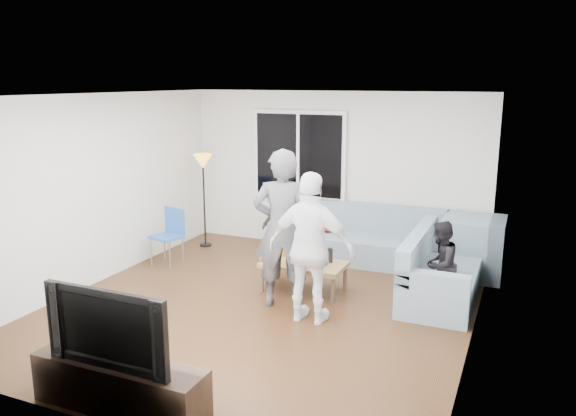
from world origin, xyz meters
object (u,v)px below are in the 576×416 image
at_px(player_left, 282,229).
at_px(television, 116,324).
at_px(tv_console, 120,385).
at_px(sofa_right_section, 444,265).
at_px(side_chair, 166,237).
at_px(sofa_back_section, 368,235).
at_px(coffee_table, 304,277).
at_px(spectator_right, 440,264).
at_px(spectator_back, 284,218).
at_px(player_right, 311,249).
at_px(floor_lamp, 204,201).

bearing_deg(player_left, television, 64.10).
xyz_separation_m(tv_console, television, (0.00, 0.00, 0.56)).
distance_m(sofa_right_section, side_chair, 4.08).
distance_m(side_chair, player_left, 2.46).
bearing_deg(sofa_back_section, side_chair, -153.95).
xyz_separation_m(coffee_table, side_chair, (-2.33, 0.20, 0.23)).
distance_m(sofa_right_section, spectator_right, 0.37).
distance_m(sofa_back_section, player_left, 2.25).
xyz_separation_m(spectator_right, spectator_back, (-2.73, 1.41, 0.00)).
bearing_deg(player_right, floor_lamp, -37.35).
bearing_deg(spectator_right, tv_console, -16.55).
xyz_separation_m(sofa_right_section, coffee_table, (-1.74, -0.53, -0.22)).
bearing_deg(spectator_back, floor_lamp, 176.78).
height_order(spectator_right, tv_console, spectator_right).
relative_size(sofa_back_section, coffee_table, 2.09).
bearing_deg(spectator_back, sofa_right_section, -36.19).
distance_m(sofa_right_section, player_left, 2.18).
height_order(coffee_table, spectator_right, spectator_right).
relative_size(player_left, tv_console, 1.24).
relative_size(sofa_right_section, spectator_right, 1.83).
bearing_deg(player_right, television, 70.94).
xyz_separation_m(side_chair, tv_console, (1.92, -3.41, -0.21)).
bearing_deg(tv_console, television, 0.00).
relative_size(coffee_table, player_right, 0.62).
bearing_deg(television, tv_console, 0.00).
relative_size(sofa_right_section, coffee_table, 1.82).
height_order(side_chair, floor_lamp, floor_lamp).
height_order(side_chair, television, television).
distance_m(spectator_right, spectator_back, 3.07).
relative_size(sofa_right_section, spectator_back, 1.81).
relative_size(coffee_table, tv_console, 0.69).
height_order(side_chair, spectator_right, spectator_right).
height_order(coffee_table, player_right, player_right).
distance_m(floor_lamp, spectator_right, 4.23).
distance_m(coffee_table, side_chair, 2.35).
xyz_separation_m(sofa_right_section, player_right, (-1.30, -1.40, 0.46)).
bearing_deg(player_right, side_chair, -20.33).
bearing_deg(sofa_back_section, sofa_right_section, -38.36).
height_order(sofa_right_section, tv_console, sofa_right_section).
distance_m(sofa_right_section, tv_console, 4.32).
bearing_deg(player_right, coffee_table, -62.42).
bearing_deg(spectator_right, television, -16.55).
xyz_separation_m(spectator_back, television, (0.58, -4.80, 0.23)).
distance_m(sofa_back_section, player_right, 2.47).
bearing_deg(tv_console, coffee_table, 82.73).
bearing_deg(side_chair, television, -47.53).
xyz_separation_m(player_left, tv_console, (-0.35, -2.65, -0.77)).
height_order(player_left, television, player_left).
distance_m(sofa_back_section, television, 4.86).
bearing_deg(coffee_table, player_right, -63.26).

